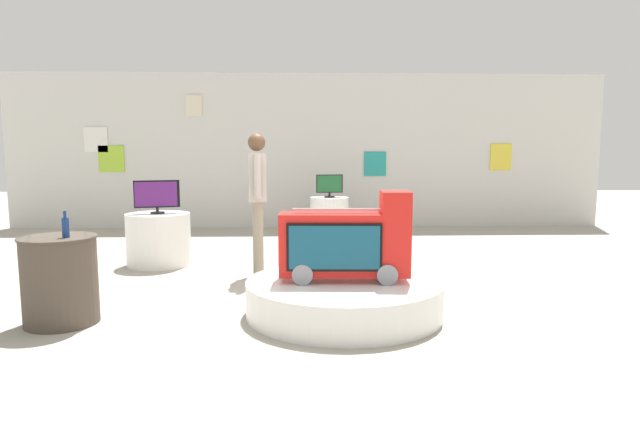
{
  "coord_description": "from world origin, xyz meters",
  "views": [
    {
      "loc": [
        -0.14,
        -5.24,
        1.45
      ],
      "look_at": [
        0.06,
        0.27,
        0.73
      ],
      "focal_mm": 31.08,
      "sensor_mm": 36.0,
      "label": 1
    }
  ],
  "objects_px": {
    "display_pedestal_center_rear": "(329,217)",
    "side_table_round": "(60,279)",
    "tv_on_left_rear": "(157,195)",
    "display_pedestal_left_rear": "(159,239)",
    "tv_on_center_rear": "(329,185)",
    "novelty_firetruck_tv": "(347,244)",
    "shopper_browsing_near_truck": "(257,193)",
    "main_display_pedestal": "(344,297)",
    "bottle_on_side_table": "(65,227)"
  },
  "relations": [
    {
      "from": "display_pedestal_center_rear",
      "to": "tv_on_left_rear",
      "type": "bearing_deg",
      "value": -133.95
    },
    {
      "from": "bottle_on_side_table",
      "to": "tv_on_center_rear",
      "type": "bearing_deg",
      "value": 63.57
    },
    {
      "from": "bottle_on_side_table",
      "to": "shopper_browsing_near_truck",
      "type": "relative_size",
      "value": 0.13
    },
    {
      "from": "main_display_pedestal",
      "to": "novelty_firetruck_tv",
      "type": "xyz_separation_m",
      "value": [
        0.02,
        -0.01,
        0.49
      ]
    },
    {
      "from": "tv_on_left_rear",
      "to": "bottle_on_side_table",
      "type": "bearing_deg",
      "value": -92.56
    },
    {
      "from": "tv_on_left_rear",
      "to": "side_table_round",
      "type": "bearing_deg",
      "value": -94.89
    },
    {
      "from": "tv_on_center_rear",
      "to": "novelty_firetruck_tv",
      "type": "bearing_deg",
      "value": -91.08
    },
    {
      "from": "tv_on_left_rear",
      "to": "bottle_on_side_table",
      "type": "xyz_separation_m",
      "value": [
        -0.11,
        -2.49,
        -0.06
      ]
    },
    {
      "from": "side_table_round",
      "to": "bottle_on_side_table",
      "type": "relative_size",
      "value": 3.39
    },
    {
      "from": "main_display_pedestal",
      "to": "display_pedestal_center_rear",
      "type": "xyz_separation_m",
      "value": [
        0.11,
        4.66,
        0.18
      ]
    },
    {
      "from": "tv_on_center_rear",
      "to": "side_table_round",
      "type": "xyz_separation_m",
      "value": [
        -2.53,
        -4.83,
        -0.5
      ]
    },
    {
      "from": "display_pedestal_center_rear",
      "to": "shopper_browsing_near_truck",
      "type": "relative_size",
      "value": 0.4
    },
    {
      "from": "display_pedestal_center_rear",
      "to": "shopper_browsing_near_truck",
      "type": "bearing_deg",
      "value": -107.78
    },
    {
      "from": "display_pedestal_center_rear",
      "to": "side_table_round",
      "type": "bearing_deg",
      "value": -117.6
    },
    {
      "from": "display_pedestal_center_rear",
      "to": "novelty_firetruck_tv",
      "type": "bearing_deg",
      "value": -91.09
    },
    {
      "from": "tv_on_left_rear",
      "to": "tv_on_center_rear",
      "type": "relative_size",
      "value": 1.2
    },
    {
      "from": "display_pedestal_center_rear",
      "to": "bottle_on_side_table",
      "type": "height_order",
      "value": "bottle_on_side_table"
    },
    {
      "from": "tv_on_left_rear",
      "to": "shopper_browsing_near_truck",
      "type": "distance_m",
      "value": 1.5
    },
    {
      "from": "tv_on_left_rear",
      "to": "main_display_pedestal",
      "type": "bearing_deg",
      "value": -45.63
    },
    {
      "from": "tv_on_left_rear",
      "to": "bottle_on_side_table",
      "type": "distance_m",
      "value": 2.49
    },
    {
      "from": "tv_on_left_rear",
      "to": "display_pedestal_left_rear",
      "type": "bearing_deg",
      "value": 74.53
    },
    {
      "from": "display_pedestal_left_rear",
      "to": "tv_on_left_rear",
      "type": "height_order",
      "value": "tv_on_left_rear"
    },
    {
      "from": "tv_on_center_rear",
      "to": "bottle_on_side_table",
      "type": "relative_size",
      "value": 2.09
    },
    {
      "from": "side_table_round",
      "to": "display_pedestal_left_rear",
      "type": "bearing_deg",
      "value": 85.09
    },
    {
      "from": "novelty_firetruck_tv",
      "to": "display_pedestal_left_rear",
      "type": "xyz_separation_m",
      "value": [
        -2.23,
        2.27,
        -0.31
      ]
    },
    {
      "from": "display_pedestal_center_rear",
      "to": "tv_on_center_rear",
      "type": "distance_m",
      "value": 0.55
    },
    {
      "from": "novelty_firetruck_tv",
      "to": "tv_on_left_rear",
      "type": "height_order",
      "value": "novelty_firetruck_tv"
    },
    {
      "from": "novelty_firetruck_tv",
      "to": "tv_on_left_rear",
      "type": "relative_size",
      "value": 2.09
    },
    {
      "from": "display_pedestal_center_rear",
      "to": "bottle_on_side_table",
      "type": "relative_size",
      "value": 3.02
    },
    {
      "from": "novelty_firetruck_tv",
      "to": "shopper_browsing_near_truck",
      "type": "relative_size",
      "value": 0.7
    },
    {
      "from": "display_pedestal_center_rear",
      "to": "shopper_browsing_near_truck",
      "type": "distance_m",
      "value": 3.32
    },
    {
      "from": "display_pedestal_left_rear",
      "to": "novelty_firetruck_tv",
      "type": "bearing_deg",
      "value": -45.5
    },
    {
      "from": "tv_on_left_rear",
      "to": "display_pedestal_center_rear",
      "type": "xyz_separation_m",
      "value": [
        2.32,
        2.41,
        -0.57
      ]
    },
    {
      "from": "shopper_browsing_near_truck",
      "to": "side_table_round",
      "type": "bearing_deg",
      "value": -131.44
    },
    {
      "from": "display_pedestal_left_rear",
      "to": "tv_on_center_rear",
      "type": "bearing_deg",
      "value": 45.97
    },
    {
      "from": "novelty_firetruck_tv",
      "to": "display_pedestal_left_rear",
      "type": "height_order",
      "value": "novelty_firetruck_tv"
    },
    {
      "from": "display_pedestal_left_rear",
      "to": "display_pedestal_center_rear",
      "type": "relative_size",
      "value": 1.21
    },
    {
      "from": "tv_on_left_rear",
      "to": "side_table_round",
      "type": "distance_m",
      "value": 2.49
    },
    {
      "from": "side_table_round",
      "to": "shopper_browsing_near_truck",
      "type": "distance_m",
      "value": 2.39
    },
    {
      "from": "display_pedestal_center_rear",
      "to": "tv_on_center_rear",
      "type": "bearing_deg",
      "value": -98.35
    },
    {
      "from": "tv_on_left_rear",
      "to": "bottle_on_side_table",
      "type": "relative_size",
      "value": 2.5
    },
    {
      "from": "tv_on_center_rear",
      "to": "display_pedestal_center_rear",
      "type": "bearing_deg",
      "value": 81.65
    },
    {
      "from": "novelty_firetruck_tv",
      "to": "display_pedestal_center_rear",
      "type": "height_order",
      "value": "novelty_firetruck_tv"
    },
    {
      "from": "display_pedestal_left_rear",
      "to": "main_display_pedestal",
      "type": "bearing_deg",
      "value": -45.7
    },
    {
      "from": "display_pedestal_center_rear",
      "to": "side_table_round",
      "type": "height_order",
      "value": "side_table_round"
    },
    {
      "from": "novelty_firetruck_tv",
      "to": "bottle_on_side_table",
      "type": "distance_m",
      "value": 2.36
    },
    {
      "from": "main_display_pedestal",
      "to": "bottle_on_side_table",
      "type": "distance_m",
      "value": 2.43
    },
    {
      "from": "main_display_pedestal",
      "to": "novelty_firetruck_tv",
      "type": "distance_m",
      "value": 0.49
    },
    {
      "from": "display_pedestal_left_rear",
      "to": "bottle_on_side_table",
      "type": "relative_size",
      "value": 3.65
    },
    {
      "from": "display_pedestal_center_rear",
      "to": "side_table_round",
      "type": "xyz_separation_m",
      "value": [
        -2.53,
        -4.84,
        0.05
      ]
    }
  ]
}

